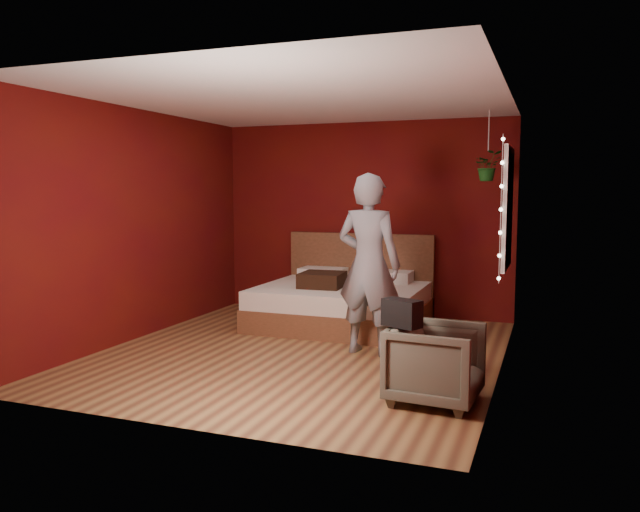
# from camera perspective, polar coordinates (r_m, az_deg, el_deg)

# --- Properties ---
(floor) EXTENTS (4.50, 4.50, 0.00)m
(floor) POSITION_cam_1_polar(r_m,az_deg,el_deg) (6.61, -1.68, -8.76)
(floor) COLOR olive
(floor) RESTS_ON ground
(room_walls) EXTENTS (4.04, 4.54, 2.62)m
(room_walls) POSITION_cam_1_polar(r_m,az_deg,el_deg) (6.39, -1.73, 5.96)
(room_walls) COLOR #571209
(room_walls) RESTS_ON ground
(window) EXTENTS (0.05, 0.97, 1.27)m
(window) POSITION_cam_1_polar(r_m,az_deg,el_deg) (6.83, 16.76, 4.21)
(window) COLOR white
(window) RESTS_ON room_walls
(fairy_lights) EXTENTS (0.04, 0.04, 1.45)m
(fairy_lights) POSITION_cam_1_polar(r_m,az_deg,el_deg) (6.31, 16.21, 4.10)
(fairy_lights) COLOR silver
(fairy_lights) RESTS_ON room_walls
(bed) EXTENTS (2.01, 1.71, 1.11)m
(bed) POSITION_cam_1_polar(r_m,az_deg,el_deg) (7.87, 2.15, -4.21)
(bed) COLOR brown
(bed) RESTS_ON ground
(person) EXTENTS (0.73, 0.53, 1.86)m
(person) POSITION_cam_1_polar(r_m,az_deg,el_deg) (6.40, 4.48, -0.78)
(person) COLOR gray
(person) RESTS_ON ground
(armchair) EXTENTS (0.75, 0.73, 0.64)m
(armchair) POSITION_cam_1_polar(r_m,az_deg,el_deg) (5.10, 10.53, -9.63)
(armchair) COLOR #585446
(armchair) RESTS_ON ground
(handbag) EXTENTS (0.33, 0.26, 0.21)m
(handbag) POSITION_cam_1_polar(r_m,az_deg,el_deg) (4.87, 7.50, -5.19)
(handbag) COLOR black
(handbag) RESTS_ON armchair
(throw_pillow) EXTENTS (0.54, 0.54, 0.18)m
(throw_pillow) POSITION_cam_1_polar(r_m,az_deg,el_deg) (7.65, 0.20, -2.19)
(throw_pillow) COLOR black
(throw_pillow) RESTS_ON bed
(hanging_plant) EXTENTS (0.39, 0.36, 0.81)m
(hanging_plant) POSITION_cam_1_polar(r_m,az_deg,el_deg) (7.49, 15.09, 7.95)
(hanging_plant) COLOR silver
(hanging_plant) RESTS_ON room_walls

